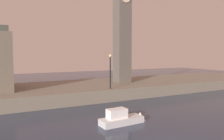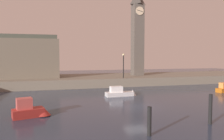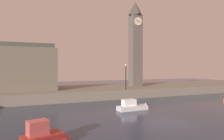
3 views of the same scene
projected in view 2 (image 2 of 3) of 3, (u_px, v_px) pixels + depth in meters
ground_plane at (137, 107)px, 23.21m from camera, size 120.00×120.00×0.00m
far_embankment at (100, 80)px, 42.49m from camera, size 70.00×12.00×1.50m
clock_tower at (138, 32)px, 43.58m from camera, size 2.31×2.36×16.60m
parliament_hall at (21, 57)px, 39.11m from camera, size 12.63×6.73×10.44m
streetlamp at (123, 63)px, 38.11m from camera, size 0.36×0.36×4.26m
mooring_post_left at (149, 121)px, 14.69m from camera, size 0.28×0.28×1.98m
mooring_post_right at (210, 109)px, 17.21m from camera, size 0.28×0.28×2.37m
boat_dinghy_red at (31, 110)px, 19.30m from camera, size 3.50×2.02×1.69m
boat_ferry_white at (122, 93)px, 29.39m from camera, size 4.37×1.49×1.50m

